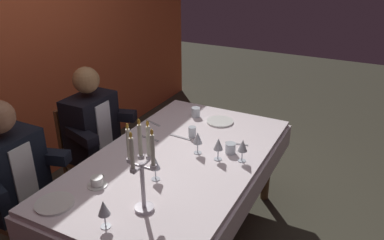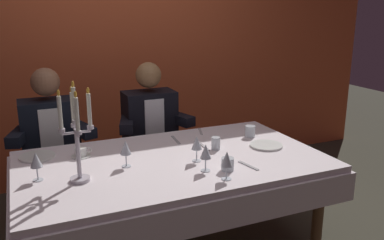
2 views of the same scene
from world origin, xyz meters
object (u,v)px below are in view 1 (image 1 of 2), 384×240
Objects in this scene: wine_glass_4 at (243,146)px; water_tumbler_0 at (230,148)px; wine_glass_1 at (155,164)px; seated_diner_0 at (10,172)px; water_tumbler_1 at (196,112)px; water_tumbler_2 at (192,132)px; dinner_plate_0 at (55,203)px; dinner_plate_1 at (220,121)px; candelabra at (142,169)px; wine_glass_0 at (104,209)px; coffee_cup_0 at (97,182)px; wine_glass_2 at (218,145)px; dining_table at (177,172)px; wine_glass_3 at (198,138)px; seated_diner_1 at (91,126)px.

water_tumbler_0 is (0.07, 0.11, -0.08)m from wine_glass_4.
wine_glass_1 is 0.98m from seated_diner_0.
water_tumbler_2 is (-0.36, -0.15, 0.00)m from water_tumbler_1.
water_tumbler_1 is 0.97× the size of water_tumbler_2.
dinner_plate_1 is at bearing -15.25° from dinner_plate_0.
seated_diner_0 is at bearing 94.11° from candelabra.
wine_glass_0 is at bearing 157.35° from wine_glass_4.
dinner_plate_1 is 2.68× the size of water_tumbler_2.
wine_glass_0 and wine_glass_4 have the same top height.
water_tumbler_1 is at bearing -3.26° from coffee_cup_0.
dinner_plate_1 is at bearing 21.88° from wine_glass_2.
water_tumbler_1 is at bearing 47.72° from water_tumbler_0.
wine_glass_4 is at bearing -143.29° from dinner_plate_1.
water_tumbler_0 is (0.12, -0.04, -0.08)m from wine_glass_2.
water_tumbler_2 is at bearing 166.04° from dinner_plate_1.
water_tumbler_0 is (-0.45, -0.27, 0.03)m from dinner_plate_1.
wine_glass_1 is 2.13× the size of water_tumbler_0.
water_tumbler_2 reaches higher than dining_table.
wine_glass_3 is at bearing -144.26° from water_tumbler_2.
wine_glass_3 is at bearing 84.24° from wine_glass_2.
wine_glass_2 is at bearing -158.12° from dinner_plate_1.
dining_table is 0.74m from water_tumbler_1.
candelabra is 1.27m from seated_diner_1.
wine_glass_3 is 2.13× the size of water_tumbler_0.
seated_diner_0 is (-0.79, 0.99, -0.12)m from wine_glass_3.
wine_glass_4 is 1.24× the size of coffee_cup_0.
candelabra is at bearing -178.46° from wine_glass_3.
seated_diner_0 is 1.00× the size of seated_diner_1.
wine_glass_0 is 0.13× the size of seated_diner_1.
dinner_plate_0 is 1.23m from wine_glass_4.
seated_diner_1 is (0.43, 0.90, -0.12)m from wine_glass_1.
water_tumbler_0 is (0.82, -0.19, -0.22)m from candelabra.
seated_diner_0 is (-0.89, 1.19, -0.04)m from water_tumbler_0.
coffee_cup_0 reaches higher than dining_table.
wine_glass_0 reaches higher than water_tumbler_1.
seated_diner_1 reaches higher than dining_table.
wine_glass_1 is (0.50, 0.00, 0.00)m from wine_glass_0.
wine_glass_4 is (0.75, -0.30, -0.15)m from candelabra.
wine_glass_1 is at bearing 148.35° from wine_glass_2.
wine_glass_2 is (0.91, -0.25, 0.00)m from wine_glass_0.
wine_glass_4 is at bearing -130.50° from water_tumbler_1.
water_tumbler_1 is (1.49, 0.22, -0.07)m from wine_glass_0.
dinner_plate_1 is 1.63m from seated_diner_0.
wine_glass_2 is 0.83m from coffee_cup_0.
coffee_cup_0 is at bearing 80.48° from candelabra.
dining_table is at bearing -24.69° from dinner_plate_0.
dinner_plate_0 is (-0.79, 0.36, 0.13)m from dining_table.
water_tumbler_1 is (0.69, 0.20, 0.16)m from dining_table.
wine_glass_0 is 1.00× the size of wine_glass_2.
dinner_plate_1 is at bearing -0.70° from wine_glass_0.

